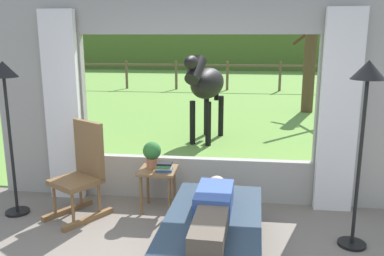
{
  "coord_description": "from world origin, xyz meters",
  "views": [
    {
      "loc": [
        0.55,
        -2.69,
        2.08
      ],
      "look_at": [
        0.0,
        1.8,
        1.05
      ],
      "focal_mm": 37.82,
      "sensor_mm": 36.0,
      "label": 1
    }
  ],
  "objects_px": {
    "rocking_chair": "(83,171)",
    "pasture_tree": "(310,66)",
    "book_stack": "(164,167)",
    "side_table": "(158,177)",
    "floor_lamp_right": "(366,99)",
    "floor_lamp_left": "(5,92)",
    "horse": "(206,84)",
    "potted_plant": "(152,153)",
    "recliner_sofa": "(213,236)",
    "reclining_person": "(213,209)"
  },
  "relations": [
    {
      "from": "pasture_tree",
      "to": "book_stack",
      "type": "bearing_deg",
      "value": -111.54
    },
    {
      "from": "rocking_chair",
      "to": "pasture_tree",
      "type": "relative_size",
      "value": 0.37
    },
    {
      "from": "rocking_chair",
      "to": "pasture_tree",
      "type": "bearing_deg",
      "value": 94.92
    },
    {
      "from": "potted_plant",
      "to": "floor_lamp_right",
      "type": "distance_m",
      "value": 2.45
    },
    {
      "from": "reclining_person",
      "to": "side_table",
      "type": "relative_size",
      "value": 2.76
    },
    {
      "from": "recliner_sofa",
      "to": "side_table",
      "type": "height_order",
      "value": "side_table"
    },
    {
      "from": "rocking_chair",
      "to": "book_stack",
      "type": "relative_size",
      "value": 5.61
    },
    {
      "from": "horse",
      "to": "side_table",
      "type": "bearing_deg",
      "value": 98.69
    },
    {
      "from": "floor_lamp_right",
      "to": "horse",
      "type": "bearing_deg",
      "value": 115.1
    },
    {
      "from": "side_table",
      "to": "pasture_tree",
      "type": "distance_m",
      "value": 7.43
    },
    {
      "from": "rocking_chair",
      "to": "floor_lamp_left",
      "type": "bearing_deg",
      "value": -142.83
    },
    {
      "from": "rocking_chair",
      "to": "floor_lamp_left",
      "type": "distance_m",
      "value": 1.23
    },
    {
      "from": "rocking_chair",
      "to": "floor_lamp_right",
      "type": "bearing_deg",
      "value": 25.02
    },
    {
      "from": "floor_lamp_left",
      "to": "potted_plant",
      "type": "bearing_deg",
      "value": 13.01
    },
    {
      "from": "side_table",
      "to": "pasture_tree",
      "type": "bearing_deg",
      "value": 67.64
    },
    {
      "from": "potted_plant",
      "to": "floor_lamp_right",
      "type": "bearing_deg",
      "value": -17.0
    },
    {
      "from": "rocking_chair",
      "to": "side_table",
      "type": "distance_m",
      "value": 0.89
    },
    {
      "from": "horse",
      "to": "pasture_tree",
      "type": "relative_size",
      "value": 0.59
    },
    {
      "from": "floor_lamp_right",
      "to": "pasture_tree",
      "type": "distance_m",
      "value": 7.47
    },
    {
      "from": "recliner_sofa",
      "to": "floor_lamp_right",
      "type": "height_order",
      "value": "floor_lamp_right"
    },
    {
      "from": "rocking_chair",
      "to": "side_table",
      "type": "xyz_separation_m",
      "value": [
        0.85,
        0.24,
        -0.12
      ]
    },
    {
      "from": "side_table",
      "to": "recliner_sofa",
      "type": "bearing_deg",
      "value": -53.89
    },
    {
      "from": "reclining_person",
      "to": "recliner_sofa",
      "type": "bearing_deg",
      "value": 92.26
    },
    {
      "from": "potted_plant",
      "to": "pasture_tree",
      "type": "relative_size",
      "value": 0.1
    },
    {
      "from": "recliner_sofa",
      "to": "pasture_tree",
      "type": "relative_size",
      "value": 0.57
    },
    {
      "from": "floor_lamp_right",
      "to": "side_table",
      "type": "bearing_deg",
      "value": 163.88
    },
    {
      "from": "reclining_person",
      "to": "potted_plant",
      "type": "height_order",
      "value": "potted_plant"
    },
    {
      "from": "rocking_chair",
      "to": "floor_lamp_right",
      "type": "relative_size",
      "value": 0.6
    },
    {
      "from": "side_table",
      "to": "floor_lamp_left",
      "type": "bearing_deg",
      "value": -169.58
    },
    {
      "from": "pasture_tree",
      "to": "reclining_person",
      "type": "bearing_deg",
      "value": -104.69
    },
    {
      "from": "floor_lamp_left",
      "to": "book_stack",
      "type": "bearing_deg",
      "value": 8.08
    },
    {
      "from": "book_stack",
      "to": "floor_lamp_right",
      "type": "relative_size",
      "value": 0.11
    },
    {
      "from": "potted_plant",
      "to": "book_stack",
      "type": "relative_size",
      "value": 1.6
    },
    {
      "from": "side_table",
      "to": "potted_plant",
      "type": "bearing_deg",
      "value": 143.13
    },
    {
      "from": "horse",
      "to": "book_stack",
      "type": "bearing_deg",
      "value": 100.31
    },
    {
      "from": "side_table",
      "to": "potted_plant",
      "type": "height_order",
      "value": "potted_plant"
    },
    {
      "from": "rocking_chair",
      "to": "pasture_tree",
      "type": "distance_m",
      "value": 7.98
    },
    {
      "from": "reclining_person",
      "to": "book_stack",
      "type": "xyz_separation_m",
      "value": [
        -0.65,
        1.01,
        0.05
      ]
    },
    {
      "from": "floor_lamp_right",
      "to": "horse",
      "type": "distance_m",
      "value": 4.36
    },
    {
      "from": "reclining_person",
      "to": "side_table",
      "type": "height_order",
      "value": "reclining_person"
    },
    {
      "from": "recliner_sofa",
      "to": "potted_plant",
      "type": "distance_m",
      "value": 1.43
    },
    {
      "from": "floor_lamp_left",
      "to": "floor_lamp_right",
      "type": "height_order",
      "value": "floor_lamp_right"
    },
    {
      "from": "reclining_person",
      "to": "potted_plant",
      "type": "bearing_deg",
      "value": 128.37
    },
    {
      "from": "reclining_person",
      "to": "pasture_tree",
      "type": "xyz_separation_m",
      "value": [
        2.07,
        7.89,
        0.76
      ]
    },
    {
      "from": "floor_lamp_right",
      "to": "potted_plant",
      "type": "bearing_deg",
      "value": 163.0
    },
    {
      "from": "book_stack",
      "to": "floor_lamp_right",
      "type": "height_order",
      "value": "floor_lamp_right"
    },
    {
      "from": "side_table",
      "to": "book_stack",
      "type": "distance_m",
      "value": 0.18
    },
    {
      "from": "rocking_chair",
      "to": "pasture_tree",
      "type": "xyz_separation_m",
      "value": [
        3.65,
        7.06,
        0.74
      ]
    },
    {
      "from": "floor_lamp_left",
      "to": "pasture_tree",
      "type": "distance_m",
      "value": 8.42
    },
    {
      "from": "pasture_tree",
      "to": "horse",
      "type": "bearing_deg",
      "value": -125.72
    }
  ]
}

